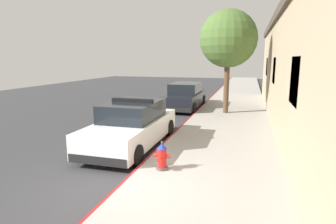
{
  "coord_description": "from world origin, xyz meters",
  "views": [
    {
      "loc": [
        2.73,
        -5.57,
        3.03
      ],
      "look_at": [
        -0.26,
        4.77,
        1.0
      ],
      "focal_mm": 30.26,
      "sensor_mm": 36.0,
      "label": 1
    }
  ],
  "objects_px": {
    "street_tree": "(228,39)",
    "fire_hydrant": "(162,157)",
    "parked_car_silver_ahead": "(185,96)",
    "police_cruiser": "(132,125)"
  },
  "relations": [
    {
      "from": "parked_car_silver_ahead",
      "to": "fire_hydrant",
      "type": "relative_size",
      "value": 6.37
    },
    {
      "from": "police_cruiser",
      "to": "fire_hydrant",
      "type": "distance_m",
      "value": 2.78
    },
    {
      "from": "police_cruiser",
      "to": "parked_car_silver_ahead",
      "type": "bearing_deg",
      "value": 89.5
    },
    {
      "from": "fire_hydrant",
      "to": "street_tree",
      "type": "bearing_deg",
      "value": 83.85
    },
    {
      "from": "parked_car_silver_ahead",
      "to": "police_cruiser",
      "type": "bearing_deg",
      "value": -90.5
    },
    {
      "from": "parked_car_silver_ahead",
      "to": "street_tree",
      "type": "xyz_separation_m",
      "value": [
        2.6,
        -1.62,
        3.29
      ]
    },
    {
      "from": "police_cruiser",
      "to": "parked_car_silver_ahead",
      "type": "relative_size",
      "value": 1.0
    },
    {
      "from": "street_tree",
      "to": "fire_hydrant",
      "type": "bearing_deg",
      "value": -96.15
    },
    {
      "from": "police_cruiser",
      "to": "parked_car_silver_ahead",
      "type": "distance_m",
      "value": 8.04
    },
    {
      "from": "fire_hydrant",
      "to": "street_tree",
      "type": "relative_size",
      "value": 0.14
    }
  ]
}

